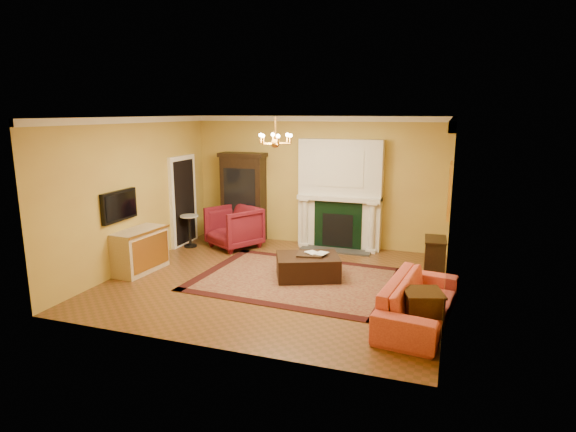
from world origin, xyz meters
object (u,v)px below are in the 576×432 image
at_px(coral_sofa, 419,294).
at_px(china_cabinet, 244,199).
at_px(commode, 139,251).
at_px(console_table, 435,258).
at_px(pedestal_table, 190,229).
at_px(leather_ottoman, 308,266).
at_px(wingback_armchair, 234,225).
at_px(end_table, 422,312).

bearing_deg(coral_sofa, china_cabinet, 59.01).
height_order(commode, console_table, commode).
bearing_deg(console_table, commode, -167.10).
bearing_deg(coral_sofa, pedestal_table, 72.33).
distance_m(china_cabinet, console_table, 4.76).
distance_m(china_cabinet, coral_sofa, 5.65).
distance_m(commode, leather_ottoman, 3.33).
distance_m(wingback_armchair, pedestal_table, 1.04).
bearing_deg(leather_ottoman, coral_sofa, -54.63).
distance_m(pedestal_table, commode, 1.88).
relative_size(china_cabinet, end_table, 3.58).
bearing_deg(end_table, china_cabinet, 139.85).
bearing_deg(pedestal_table, china_cabinet, 46.57).
xyz_separation_m(wingback_armchair, end_table, (4.43, -3.09, -0.24)).
distance_m(end_table, leather_ottoman, 2.72).
relative_size(pedestal_table, leather_ottoman, 0.65).
height_order(wingback_armchair, end_table, wingback_armchair).
height_order(wingback_armchair, pedestal_table, wingback_armchair).
height_order(china_cabinet, leather_ottoman, china_cabinet).
bearing_deg(coral_sofa, commode, 90.77).
bearing_deg(pedestal_table, coral_sofa, -24.98).
bearing_deg(wingback_armchair, pedestal_table, -132.38).
bearing_deg(china_cabinet, end_table, -42.63).
bearing_deg(console_table, coral_sofa, -96.70).
relative_size(china_cabinet, pedestal_table, 2.72).
xyz_separation_m(china_cabinet, coral_sofa, (4.41, -3.48, -0.59)).
height_order(wingback_armchair, leather_ottoman, wingback_armchair).
bearing_deg(china_cabinet, leather_ottoman, -46.09).
distance_m(coral_sofa, end_table, 0.34).
xyz_separation_m(commode, coral_sofa, (5.38, -0.62, 0.01)).
height_order(wingback_armchair, coral_sofa, wingback_armchair).
height_order(commode, leather_ottoman, commode).
distance_m(china_cabinet, end_table, 5.91).
relative_size(china_cabinet, commode, 1.80).
relative_size(wingback_armchair, end_table, 1.84).
height_order(china_cabinet, pedestal_table, china_cabinet).
xyz_separation_m(wingback_armchair, commode, (-1.02, -2.18, -0.10)).
relative_size(china_cabinet, leather_ottoman, 1.78).
bearing_deg(wingback_armchair, end_table, -4.39).
bearing_deg(leather_ottoman, end_table, -59.18).
height_order(china_cabinet, end_table, china_cabinet).
bearing_deg(wingback_armchair, leather_ottoman, -3.16).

